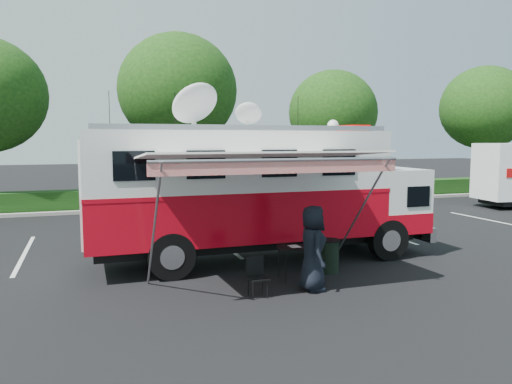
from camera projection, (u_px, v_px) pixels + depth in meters
ground_plane at (262, 260)px, 14.25m from camera, size 120.00×120.00×0.00m
back_border at (200, 109)px, 26.22m from camera, size 60.00×6.14×8.87m
stall_lines at (218, 241)px, 16.90m from camera, size 24.12×5.50×0.01m
command_truck at (259, 190)px, 14.01m from camera, size 9.75×2.68×4.68m
awning at (263, 158)px, 11.00m from camera, size 5.32×2.74×3.21m
person at (312, 290)px, 11.40m from camera, size 0.75×1.03×1.95m
folding_table at (297, 248)px, 12.25m from camera, size 1.07×0.86×0.81m
folding_chair at (256, 273)px, 10.94m from camera, size 0.45×0.47×0.87m
trash_bin at (329, 256)px, 12.89m from camera, size 0.57×0.57×0.86m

